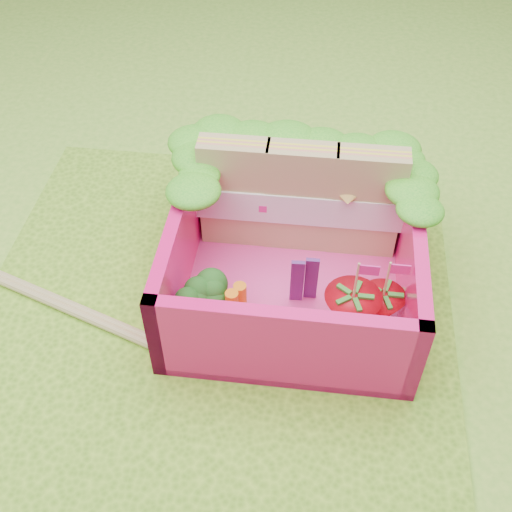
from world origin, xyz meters
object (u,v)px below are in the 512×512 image
Objects in this scene: broccoli at (198,294)px; chopsticks at (49,298)px; strawberry_right at (381,309)px; bento_box at (294,256)px; sandwich_stack at (301,198)px; strawberry_left at (351,315)px.

broccoli reaches higher than chopsticks.
strawberry_right is at bearing 4.12° from broccoli.
bento_box is 0.68× the size of chopsticks.
bento_box is at bearing -90.74° from sandwich_stack.
sandwich_stack is 2.34× the size of strawberry_left.
sandwich_stack is 0.81m from broccoli.
bento_box is 1.05× the size of sandwich_stack.
broccoli is at bearing -2.91° from chopsticks.
sandwich_stack is at bearing 89.26° from bento_box.
broccoli is 0.79m from strawberry_left.
sandwich_stack is at bearing 53.53° from broccoli.
strawberry_right is 0.25× the size of chopsticks.
chopsticks is (-1.34, -0.25, -0.25)m from bento_box.
bento_box is 0.37m from sandwich_stack.
strawberry_left reaches higher than strawberry_right.
bento_box is 0.56m from broccoli.
broccoli is 0.17× the size of chopsticks.
bento_box is 1.38m from chopsticks.
broccoli is (-0.48, -0.64, -0.15)m from sandwich_stack.
bento_box is 0.53m from strawberry_right.
strawberry_left is 1.12× the size of strawberry_right.
strawberry_left reaches higher than bento_box.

